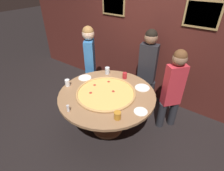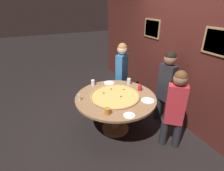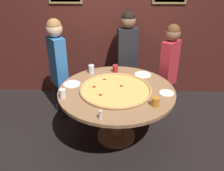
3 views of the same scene
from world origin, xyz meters
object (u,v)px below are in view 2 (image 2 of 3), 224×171
(dining_table, at_px, (116,103))
(drink_cup_beside_pizza, at_px, (129,81))
(giant_pizza, at_px, (115,96))
(drink_cup_front_edge, at_px, (107,111))
(drink_cup_near_right, at_px, (93,83))
(drink_cup_far_left, at_px, (140,88))
(diner_centre_back, at_px, (122,71))
(white_plate_left_side, at_px, (148,100))
(white_plate_far_back, at_px, (129,115))
(diner_far_left, at_px, (175,106))
(white_plate_right_side, at_px, (109,83))
(diner_side_left, at_px, (166,84))
(condiment_shaker, at_px, (80,97))

(dining_table, relative_size, drink_cup_beside_pizza, 11.89)
(giant_pizza, bearing_deg, drink_cup_front_edge, -37.63)
(giant_pizza, distance_m, drink_cup_near_right, 0.65)
(drink_cup_far_left, relative_size, diner_centre_back, 0.07)
(drink_cup_far_left, bearing_deg, white_plate_left_side, -13.22)
(drink_cup_far_left, distance_m, drink_cup_beside_pizza, 0.34)
(drink_cup_front_edge, bearing_deg, white_plate_far_back, 57.58)
(drink_cup_beside_pizza, bearing_deg, diner_far_left, 9.44)
(drink_cup_front_edge, relative_size, white_plate_left_side, 0.44)
(white_plate_right_side, bearing_deg, white_plate_far_back, -10.02)
(diner_side_left, bearing_deg, white_plate_left_side, 99.88)
(drink_cup_near_right, xyz_separation_m, diner_side_left, (0.80, 1.21, 0.05))
(giant_pizza, height_order, diner_far_left, diner_far_left)
(drink_cup_beside_pizza, bearing_deg, drink_cup_front_edge, -46.69)
(giant_pizza, relative_size, drink_cup_near_right, 8.05)
(dining_table, distance_m, condiment_shaker, 0.67)
(diner_centre_back, bearing_deg, giant_pizza, -159.47)
(diner_side_left, bearing_deg, diner_far_left, 141.44)
(diner_centre_back, bearing_deg, condiment_shaker, 175.43)
(giant_pizza, xyz_separation_m, diner_centre_back, (-0.83, 0.59, 0.09))
(drink_cup_near_right, xyz_separation_m, white_plate_left_side, (1.00, 0.64, -0.05))
(drink_cup_near_right, distance_m, drink_cup_far_left, 0.95)
(diner_side_left, bearing_deg, dining_table, 71.27)
(condiment_shaker, xyz_separation_m, diner_centre_back, (-0.68, 1.19, 0.05))
(drink_cup_near_right, distance_m, drink_cup_front_edge, 1.07)
(drink_cup_beside_pizza, bearing_deg, drink_cup_near_right, -111.84)
(white_plate_left_side, distance_m, diner_far_left, 0.47)
(giant_pizza, xyz_separation_m, diner_far_left, (0.78, 0.68, 0.04))
(giant_pizza, distance_m, diner_centre_back, 1.02)
(white_plate_far_back, relative_size, diner_far_left, 0.13)
(white_plate_far_back, bearing_deg, diner_centre_back, 155.91)
(white_plate_right_side, bearing_deg, dining_table, -13.18)
(drink_cup_far_left, bearing_deg, dining_table, -87.81)
(drink_cup_near_right, xyz_separation_m, diner_centre_back, (-0.21, 0.78, 0.05))
(diner_far_left, xyz_separation_m, diner_side_left, (-0.61, 0.34, 0.06))
(dining_table, distance_m, white_plate_right_side, 0.61)
(condiment_shaker, xyz_separation_m, diner_side_left, (0.33, 1.63, 0.06))
(white_plate_far_back, xyz_separation_m, condiment_shaker, (-0.77, -0.54, 0.05))
(white_plate_right_side, relative_size, diner_centre_back, 0.15)
(diner_centre_back, bearing_deg, white_plate_right_side, 176.65)
(dining_table, bearing_deg, diner_centre_back, 145.72)
(diner_side_left, xyz_separation_m, diner_centre_back, (-1.01, -0.43, -0.01))
(drink_cup_near_right, distance_m, drink_cup_beside_pizza, 0.74)
(drink_cup_far_left, height_order, white_plate_left_side, drink_cup_far_left)
(diner_centre_back, bearing_deg, white_plate_far_back, -148.37)
(white_plate_left_side, bearing_deg, drink_cup_near_right, -147.23)
(giant_pizza, height_order, drink_cup_beside_pizza, drink_cup_beside_pizza)
(giant_pizza, relative_size, white_plate_right_side, 4.07)
(white_plate_right_side, bearing_deg, diner_far_left, 21.55)
(white_plate_left_side, bearing_deg, dining_table, -129.86)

